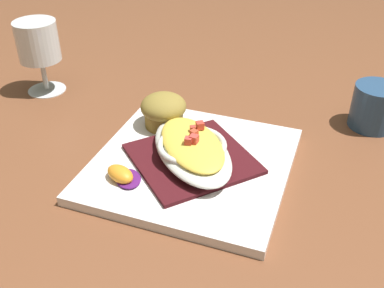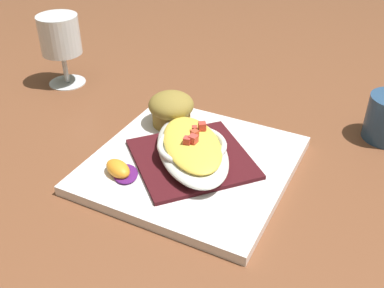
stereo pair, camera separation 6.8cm
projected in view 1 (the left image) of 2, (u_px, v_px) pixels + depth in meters
ground_plane at (192, 168)px, 0.70m from camera, size 2.60×2.60×0.00m
square_plate at (192, 164)px, 0.70m from camera, size 0.31×0.31×0.02m
folded_napkin at (192, 158)px, 0.69m from camera, size 0.23×0.23×0.01m
gratin_dish at (192, 147)px, 0.68m from camera, size 0.21×0.21×0.04m
muffin at (164, 110)px, 0.76m from camera, size 0.08×0.08×0.06m
orange_garnish at (122, 175)px, 0.65m from camera, size 0.06×0.07×0.02m
coffee_mug at (375, 109)px, 0.79m from camera, size 0.08×0.10×0.08m
stemmed_glass at (38, 45)px, 0.87m from camera, size 0.08×0.08×0.14m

